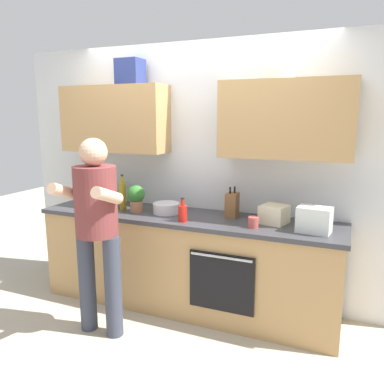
% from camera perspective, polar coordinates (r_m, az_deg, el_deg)
% --- Properties ---
extents(ground_plane, '(12.00, 12.00, 0.00)m').
position_cam_1_polar(ground_plane, '(3.85, -0.95, -16.64)').
color(ground_plane, '#B2A893').
extents(back_wall_unit, '(4.00, 0.38, 2.50)m').
position_cam_1_polar(back_wall_unit, '(3.67, 0.68, 6.41)').
color(back_wall_unit, silver).
rests_on(back_wall_unit, ground).
extents(counter, '(2.84, 0.67, 0.90)m').
position_cam_1_polar(counter, '(3.66, -0.96, -10.38)').
color(counter, tan).
rests_on(counter, ground).
extents(person_standing, '(0.49, 0.45, 1.64)m').
position_cam_1_polar(person_standing, '(3.16, -14.15, -4.36)').
color(person_standing, '#383D4C').
rests_on(person_standing, ground).
extents(bottle_oil, '(0.07, 0.07, 0.35)m').
position_cam_1_polar(bottle_oil, '(3.78, -10.37, -0.47)').
color(bottle_oil, olive).
rests_on(bottle_oil, counter).
extents(bottle_soda, '(0.07, 0.07, 0.27)m').
position_cam_1_polar(bottle_soda, '(4.06, -10.41, -0.20)').
color(bottle_soda, '#198C33').
rests_on(bottle_soda, counter).
extents(bottle_hotsauce, '(0.08, 0.08, 0.21)m').
position_cam_1_polar(bottle_hotsauce, '(3.31, -1.42, -3.14)').
color(bottle_hotsauce, red).
rests_on(bottle_hotsauce, counter).
extents(bottle_vinegar, '(0.05, 0.05, 0.25)m').
position_cam_1_polar(bottle_vinegar, '(3.84, -12.48, -0.95)').
color(bottle_vinegar, brown).
rests_on(bottle_vinegar, counter).
extents(bottle_juice, '(0.05, 0.05, 0.32)m').
position_cam_1_polar(bottle_juice, '(4.02, -14.57, 0.04)').
color(bottle_juice, orange).
rests_on(bottle_juice, counter).
extents(cup_ceramic, '(0.09, 0.09, 0.09)m').
position_cam_1_polar(cup_ceramic, '(3.18, 9.16, -4.50)').
color(cup_ceramic, '#BF4C47').
rests_on(cup_ceramic, counter).
extents(cup_tea, '(0.08, 0.08, 0.08)m').
position_cam_1_polar(cup_tea, '(3.86, -15.66, -2.03)').
color(cup_tea, '#33598C').
rests_on(cup_tea, counter).
extents(cup_stoneware, '(0.09, 0.09, 0.10)m').
position_cam_1_polar(cup_stoneware, '(4.19, -13.53, -0.77)').
color(cup_stoneware, slate).
rests_on(cup_stoneware, counter).
extents(mixing_bowl, '(0.26, 0.26, 0.10)m').
position_cam_1_polar(mixing_bowl, '(3.61, -3.86, -2.41)').
color(mixing_bowl, silver).
rests_on(mixing_bowl, counter).
extents(knife_block, '(0.10, 0.14, 0.28)m').
position_cam_1_polar(knife_block, '(3.48, 6.04, -1.92)').
color(knife_block, brown).
rests_on(knife_block, counter).
extents(potted_herb, '(0.17, 0.17, 0.26)m').
position_cam_1_polar(potted_herb, '(3.66, -8.37, -0.77)').
color(potted_herb, '#9E6647').
rests_on(potted_herb, counter).
extents(grocery_bag_rice, '(0.26, 0.25, 0.16)m').
position_cam_1_polar(grocery_bag_rice, '(3.33, 12.23, -3.29)').
color(grocery_bag_rice, beige).
rests_on(grocery_bag_rice, counter).
extents(grocery_bag_produce, '(0.28, 0.20, 0.20)m').
position_cam_1_polar(grocery_bag_produce, '(3.15, 17.86, -3.99)').
color(grocery_bag_produce, silver).
rests_on(grocery_bag_produce, counter).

